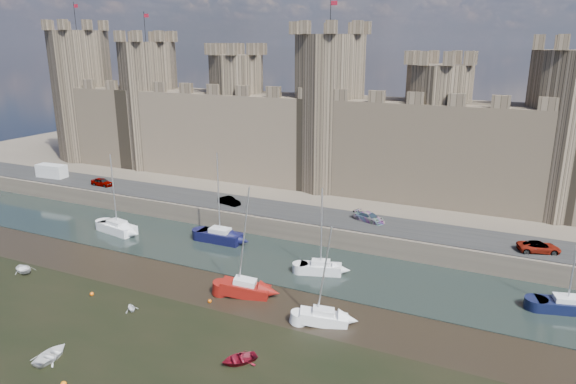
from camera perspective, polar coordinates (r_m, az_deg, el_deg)
name	(u,v)px	position (r m, az deg, el deg)	size (l,w,h in m)	color
ground	(88,360)	(45.91, -21.37, -16.97)	(160.00, 160.00, 0.00)	black
water_channel	(240,252)	(62.45, -5.40, -6.70)	(160.00, 12.00, 0.08)	black
quay	(340,176)	(93.25, 5.80, 1.83)	(160.00, 60.00, 2.50)	#4C443A
road	(276,209)	(69.81, -1.31, -1.93)	(160.00, 7.00, 0.10)	black
castle	(312,128)	(80.35, 2.70, 7.17)	(108.50, 11.00, 29.00)	#42382B
car_0	(102,182)	(86.27, -19.96, 1.04)	(1.54, 3.82, 1.30)	gray
car_1	(229,201)	(72.13, -6.55, -1.00)	(1.20, 3.45, 1.14)	gray
car_2	(369,217)	(65.74, 9.02, -2.79)	(1.70, 4.18, 1.21)	gray
car_3	(539,247)	(61.92, 26.11, -5.52)	(2.04, 4.42, 1.23)	gray
van	(52,171)	(94.83, -24.78, 2.11)	(5.11, 2.05, 2.23)	silver
sailboat_0	(117,227)	(71.81, -18.45, -3.73)	(5.98, 3.17, 10.62)	white
sailboat_1	(220,236)	(65.61, -7.55, -4.83)	(5.78, 2.34, 11.51)	black
sailboat_2	(321,267)	(56.60, 3.65, -8.35)	(4.80, 3.01, 9.68)	silver
sailboat_3	(567,305)	(55.68, 28.59, -10.92)	(5.82, 3.43, 9.58)	black
sailboat_4	(245,288)	(52.16, -4.77, -10.59)	(5.21, 3.16, 11.40)	maroon
sailboat_5	(323,317)	(47.42, 3.95, -13.67)	(4.66, 3.10, 9.38)	white
dinghy_2	(51,355)	(47.00, -24.84, -16.11)	(2.25, 0.65, 3.14)	silver
dinghy_3	(131,308)	(51.51, -17.02, -12.23)	(1.21, 0.74, 1.40)	white
dinghy_4	(239,360)	(42.70, -5.46, -18.04)	(2.09, 0.61, 2.92)	maroon
dinghy_6	(23,269)	(64.34, -27.36, -7.59)	(2.14, 0.62, 3.00)	silver
buoy_1	(92,294)	(55.73, -20.96, -10.54)	(0.42, 0.42, 0.42)	#F35D0A
buoy_2	(64,384)	(43.44, -23.67, -18.97)	(0.44, 0.44, 0.44)	orange
buoy_3	(210,301)	(51.47, -8.70, -11.89)	(0.39, 0.39, 0.39)	#C84E08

